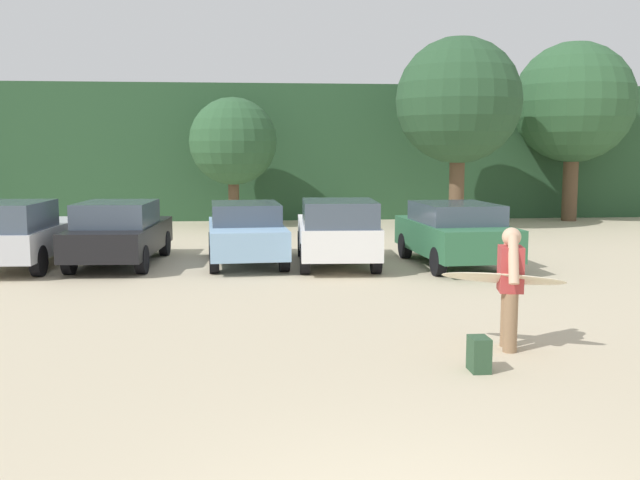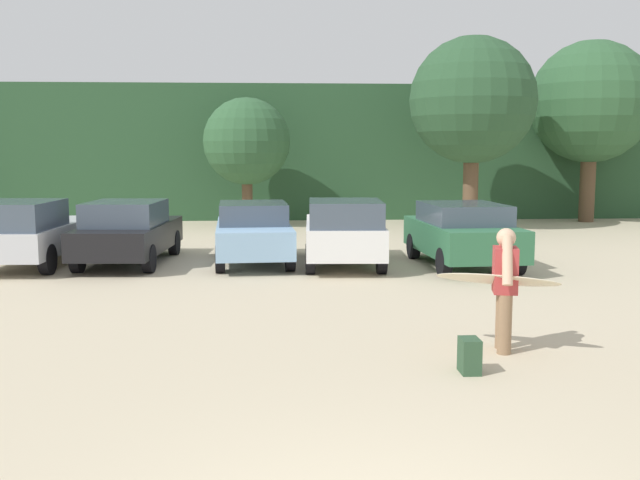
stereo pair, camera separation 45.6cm
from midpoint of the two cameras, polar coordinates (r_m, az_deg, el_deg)
name	(u,v)px [view 2 (the right image)]	position (r m, az deg, el deg)	size (l,w,h in m)	color
hillside_ridge	(292,152)	(35.16, -1.84, 6.89)	(108.00, 12.00, 5.41)	#284C2D
tree_center_left	(247,142)	(26.94, -5.27, 7.64)	(3.18, 3.18, 4.71)	brown
tree_ridge_back	(473,101)	(26.66, 12.32, 10.57)	(4.45, 4.45, 6.78)	brown
tree_center_right	(591,103)	(30.63, 20.82, 10.00)	(4.70, 4.70, 7.01)	brown
parked_car_silver	(29,232)	(18.98, -21.15, 0.60)	(2.14, 4.65, 1.64)	silver
parked_car_black	(128,231)	(18.68, -14.08, 0.67)	(2.10, 4.52, 1.58)	black
parked_car_sky_blue	(253,231)	(18.31, -4.52, 0.68)	(2.05, 4.21, 1.51)	#84ADD1
parked_car_white	(344,231)	(17.75, 2.61, 0.69)	(2.00, 4.25, 1.66)	white
parked_car_forest_green	(462,233)	(18.10, 11.77, 0.56)	(2.17, 4.28, 1.54)	#2D6642
person_adult	(505,282)	(10.63, 15.43, -3.20)	(0.40, 0.75, 1.75)	#8C6B4C
surfboard_cream	(497,280)	(10.60, 14.86, -3.02)	(1.77, 1.21, 0.27)	beige
backpack_dropped	(470,356)	(9.66, 12.94, -8.80)	(0.24, 0.34, 0.45)	#2D4C33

